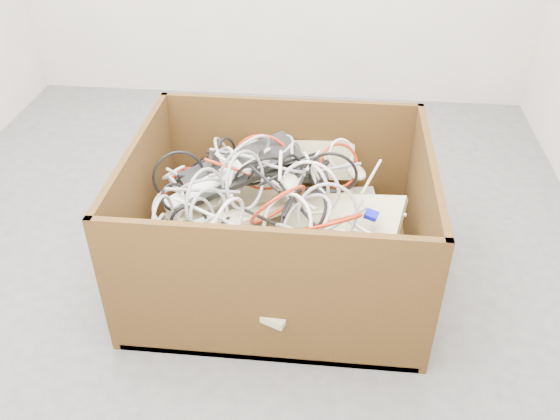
# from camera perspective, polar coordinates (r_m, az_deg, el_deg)

# --- Properties ---
(ground) EXTENTS (3.00, 3.00, 0.00)m
(ground) POSITION_cam_1_polar(r_m,az_deg,el_deg) (2.51, -3.98, -3.23)
(ground) COLOR #4D4D4F
(ground) RESTS_ON ground
(cardboard_box) EXTENTS (1.07, 0.89, 0.56)m
(cardboard_box) POSITION_cam_1_polar(r_m,az_deg,el_deg) (2.26, -0.39, -3.37)
(cardboard_box) COLOR #361E0D
(cardboard_box) RESTS_ON ground
(keyboard_pile) EXTENTS (0.94, 0.92, 0.37)m
(keyboard_pile) POSITION_cam_1_polar(r_m,az_deg,el_deg) (2.22, 0.78, -0.18)
(keyboard_pile) COLOR beige
(keyboard_pile) RESTS_ON cardboard_box
(mice_scatter) EXTENTS (0.75, 0.67, 0.18)m
(mice_scatter) POSITION_cam_1_polar(r_m,az_deg,el_deg) (2.17, 0.40, 1.15)
(mice_scatter) COLOR #B8B594
(mice_scatter) RESTS_ON keyboard_pile
(power_strip_left) EXTENTS (0.29, 0.24, 0.13)m
(power_strip_left) POSITION_cam_1_polar(r_m,az_deg,el_deg) (2.18, -7.32, 2.10)
(power_strip_left) COLOR white
(power_strip_left) RESTS_ON keyboard_pile
(power_strip_right) EXTENTS (0.25, 0.25, 0.10)m
(power_strip_right) POSITION_cam_1_polar(r_m,az_deg,el_deg) (1.97, -5.77, -3.90)
(power_strip_right) COLOR white
(power_strip_right) RESTS_ON keyboard_pile
(vga_plug) EXTENTS (0.06, 0.05, 0.03)m
(vga_plug) POSITION_cam_1_polar(r_m,az_deg,el_deg) (2.07, 8.86, -0.48)
(vga_plug) COLOR #0D11D0
(vga_plug) RESTS_ON keyboard_pile
(cable_tangle) EXTENTS (0.97, 0.78, 0.41)m
(cable_tangle) POSITION_cam_1_polar(r_m,az_deg,el_deg) (2.13, -2.87, 2.14)
(cable_tangle) COLOR silver
(cable_tangle) RESTS_ON keyboard_pile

